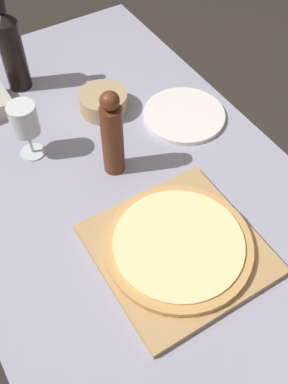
{
  "coord_description": "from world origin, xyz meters",
  "views": [
    {
      "loc": [
        -0.35,
        -0.65,
        1.66
      ],
      "look_at": [
        0.01,
        -0.07,
        0.8
      ],
      "focal_mm": 42.0,
      "sensor_mm": 36.0,
      "label": 1
    }
  ],
  "objects_px": {
    "pizza": "(179,245)",
    "pepper_mill": "(112,135)",
    "wine_glass": "(24,121)",
    "wine_bottle": "(12,49)",
    "small_bowl": "(103,102)"
  },
  "relations": [
    {
      "from": "pizza",
      "to": "wine_glass",
      "type": "height_order",
      "value": "wine_glass"
    },
    {
      "from": "pizza",
      "to": "wine_glass",
      "type": "distance_m",
      "value": 0.51
    },
    {
      "from": "pizza",
      "to": "wine_glass",
      "type": "bearing_deg",
      "value": 109.39
    },
    {
      "from": "wine_glass",
      "to": "small_bowl",
      "type": "bearing_deg",
      "value": 12.33
    },
    {
      "from": "pizza",
      "to": "small_bowl",
      "type": "height_order",
      "value": "small_bowl"
    },
    {
      "from": "pizza",
      "to": "pepper_mill",
      "type": "bearing_deg",
      "value": 89.87
    },
    {
      "from": "pepper_mill",
      "to": "pizza",
      "type": "bearing_deg",
      "value": -90.13
    },
    {
      "from": "pepper_mill",
      "to": "wine_glass",
      "type": "height_order",
      "value": "pepper_mill"
    },
    {
      "from": "wine_bottle",
      "to": "pepper_mill",
      "type": "distance_m",
      "value": 0.47
    },
    {
      "from": "pizza",
      "to": "small_bowl",
      "type": "bearing_deg",
      "value": 80.56
    },
    {
      "from": "wine_bottle",
      "to": "small_bowl",
      "type": "relative_size",
      "value": 2.24
    },
    {
      "from": "pepper_mill",
      "to": "wine_glass",
      "type": "relative_size",
      "value": 1.53
    },
    {
      "from": "wine_bottle",
      "to": "small_bowl",
      "type": "xyz_separation_m",
      "value": [
        0.17,
        -0.24,
        -0.1
      ]
    },
    {
      "from": "wine_bottle",
      "to": "pepper_mill",
      "type": "relative_size",
      "value": 1.25
    },
    {
      "from": "wine_bottle",
      "to": "wine_glass",
      "type": "bearing_deg",
      "value": -105.64
    }
  ]
}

